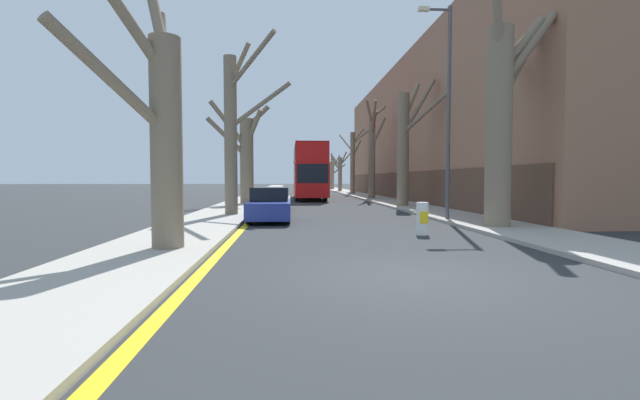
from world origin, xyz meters
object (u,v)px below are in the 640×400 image
(street_tree_left_0, at_px, (160,119))
(street_tree_right_1, at_px, (405,144))
(street_tree_right_0, at_px, (502,115))
(parked_car_1, at_px, (275,199))
(street_tree_left_1, at_px, (233,130))
(street_tree_left_2, at_px, (245,154))
(double_decker_bus, at_px, (309,169))
(street_tree_right_4, at_px, (340,171))
(lamp_post, at_px, (447,103))
(street_tree_right_2, at_px, (372,150))
(street_tree_right_3, at_px, (353,159))
(parked_car_0, at_px, (270,205))
(traffic_bollard, at_px, (422,219))
(street_tree_right_5, at_px, (333,173))

(street_tree_left_0, bearing_deg, street_tree_right_1, 56.92)
(street_tree_right_0, xyz_separation_m, parked_car_1, (-8.13, 9.72, -3.34))
(street_tree_left_1, height_order, street_tree_left_2, street_tree_left_1)
(street_tree_right_1, relative_size, double_decker_bus, 0.70)
(street_tree_right_4, xyz_separation_m, lamp_post, (-0.67, -42.17, 2.02))
(street_tree_left_1, xyz_separation_m, street_tree_right_2, (9.73, 16.58, 0.23))
(street_tree_left_0, height_order, street_tree_right_3, street_tree_right_3)
(parked_car_1, bearing_deg, street_tree_right_2, 57.49)
(street_tree_left_1, distance_m, street_tree_right_1, 11.36)
(street_tree_right_3, bearing_deg, parked_car_0, -104.86)
(street_tree_left_2, relative_size, street_tree_right_1, 0.88)
(double_decker_bus, relative_size, parked_car_1, 2.46)
(street_tree_left_0, relative_size, traffic_bollard, 7.83)
(street_tree_left_0, distance_m, street_tree_right_0, 11.12)
(street_tree_right_4, bearing_deg, street_tree_right_3, -89.24)
(street_tree_right_4, bearing_deg, street_tree_right_2, -89.87)
(street_tree_right_5, xyz_separation_m, lamp_post, (-0.68, -52.74, 2.10))
(street_tree_right_1, xyz_separation_m, street_tree_right_3, (0.13, 22.39, 0.09))
(street_tree_left_0, height_order, street_tree_right_5, street_tree_left_0)
(street_tree_right_4, xyz_separation_m, traffic_bollard, (-2.97, -46.38, -2.32))
(street_tree_left_2, xyz_separation_m, traffic_bollard, (7.06, -15.93, -2.90))
(street_tree_left_0, relative_size, street_tree_left_1, 1.02)
(street_tree_left_1, distance_m, street_tree_right_5, 50.94)
(parked_car_0, bearing_deg, street_tree_right_4, 79.19)
(street_tree_right_5, bearing_deg, lamp_post, -90.74)
(street_tree_right_0, bearing_deg, parked_car_0, 156.52)
(double_decker_bus, height_order, parked_car_0, double_decker_bus)
(street_tree_left_0, relative_size, parked_car_0, 1.93)
(traffic_bollard, bearing_deg, street_tree_left_1, 133.93)
(street_tree_right_3, bearing_deg, street_tree_left_0, -105.16)
(parked_car_0, bearing_deg, street_tree_left_1, 129.21)
(street_tree_left_2, height_order, parked_car_1, street_tree_left_2)
(street_tree_left_1, distance_m, double_decker_bus, 17.65)
(street_tree_left_1, bearing_deg, parked_car_0, -50.79)
(street_tree_left_1, height_order, traffic_bollard, street_tree_left_1)
(street_tree_left_0, xyz_separation_m, parked_car_1, (2.21, 13.72, -2.54))
(street_tree_right_0, relative_size, street_tree_right_3, 0.96)
(street_tree_right_0, height_order, street_tree_right_1, street_tree_right_1)
(street_tree_right_1, height_order, street_tree_right_2, street_tree_right_2)
(street_tree_right_0, xyz_separation_m, traffic_bollard, (-3.17, -1.29, -3.44))
(street_tree_right_2, relative_size, street_tree_right_3, 1.03)
(street_tree_right_4, distance_m, double_decker_bus, 23.00)
(parked_car_1, bearing_deg, street_tree_right_3, 71.58)
(street_tree_right_0, height_order, lamp_post, lamp_post)
(street_tree_left_0, xyz_separation_m, street_tree_right_1, (10.16, 15.60, 0.73))
(street_tree_right_4, distance_m, traffic_bollard, 46.54)
(street_tree_right_3, distance_m, traffic_bollard, 35.58)
(parked_car_0, bearing_deg, parked_car_1, 90.00)
(street_tree_right_3, distance_m, parked_car_1, 25.79)
(street_tree_left_1, height_order, parked_car_1, street_tree_left_1)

